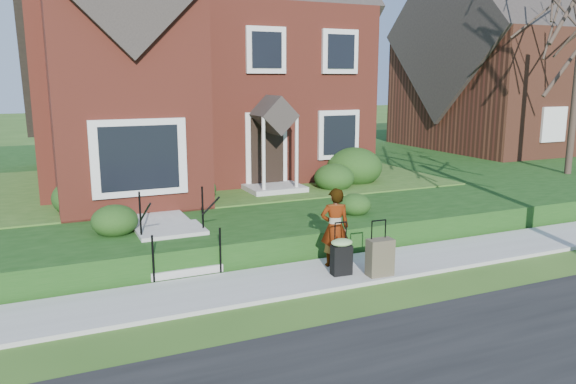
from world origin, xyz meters
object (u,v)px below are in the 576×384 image
suitcase_black (342,255)px  woman (335,227)px  front_steps (176,243)px  suitcase_olive (380,257)px

suitcase_black → woman: bearing=80.0°
front_steps → suitcase_olive: front_steps is taller
woman → suitcase_black: bearing=92.4°
front_steps → suitcase_black: bearing=-37.2°
front_steps → suitcase_olive: bearing=-35.5°
suitcase_olive → woman: bearing=124.1°
suitcase_olive → front_steps: bearing=147.3°
front_steps → suitcase_olive: size_ratio=1.86×
front_steps → suitcase_olive: (3.40, -2.42, -0.03)m
woman → suitcase_olive: size_ratio=1.48×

